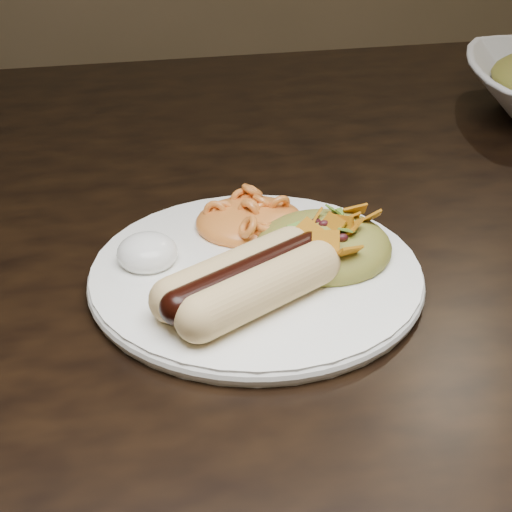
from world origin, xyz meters
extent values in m
cube|color=black|center=(0.00, 0.00, 0.73)|extent=(1.60, 0.90, 0.04)
cylinder|color=white|center=(0.00, -0.16, 0.76)|extent=(0.31, 0.31, 0.01)
cylinder|color=tan|center=(-0.02, -0.22, 0.78)|extent=(0.11, 0.08, 0.03)
cylinder|color=tan|center=(-0.02, -0.18, 0.78)|extent=(0.11, 0.08, 0.03)
cylinder|color=black|center=(-0.02, -0.20, 0.78)|extent=(0.12, 0.08, 0.02)
ellipsoid|color=#D47F3B|center=(0.01, -0.09, 0.78)|extent=(0.10, 0.09, 0.03)
ellipsoid|color=white|center=(-0.08, -0.13, 0.78)|extent=(0.05, 0.05, 0.03)
ellipsoid|color=#B76329|center=(0.05, -0.15, 0.78)|extent=(0.11, 0.10, 0.04)
camera|label=1|loc=(-0.11, -0.66, 1.07)|focal=55.00mm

